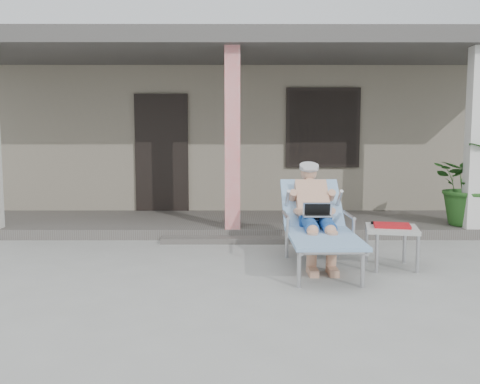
{
  "coord_description": "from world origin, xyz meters",
  "views": [
    {
      "loc": [
        0.09,
        -5.19,
        1.47
      ],
      "look_at": [
        0.1,
        0.6,
        0.85
      ],
      "focal_mm": 38.0,
      "sensor_mm": 36.0,
      "label": 1
    }
  ],
  "objects": [
    {
      "name": "side_table",
      "position": [
        1.82,
        0.45,
        0.42
      ],
      "size": [
        0.66,
        0.66,
        0.5
      ],
      "rotation": [
        0.0,
        0.0,
        -0.21
      ],
      "color": "#AAAAA5",
      "rests_on": "ground"
    },
    {
      "name": "house",
      "position": [
        0.0,
        6.5,
        1.67
      ],
      "size": [
        10.4,
        5.4,
        3.3
      ],
      "color": "gray",
      "rests_on": "ground"
    },
    {
      "name": "ground",
      "position": [
        0.0,
        0.0,
        0.0
      ],
      "size": [
        60.0,
        60.0,
        0.0
      ],
      "primitive_type": "plane",
      "color": "#9E9E99",
      "rests_on": "ground"
    },
    {
      "name": "potted_palm",
      "position": [
        3.6,
        2.4,
        0.77
      ],
      "size": [
        1.38,
        1.29,
        1.24
      ],
      "primitive_type": "imported",
      "rotation": [
        0.0,
        0.0,
        -0.34
      ],
      "color": "#26591E",
      "rests_on": "porch_deck"
    },
    {
      "name": "porch_deck",
      "position": [
        0.0,
        3.0,
        0.07
      ],
      "size": [
        10.0,
        2.0,
        0.15
      ],
      "primitive_type": "cube",
      "color": "#605B56",
      "rests_on": "ground"
    },
    {
      "name": "porch_overhang",
      "position": [
        0.0,
        2.95,
        2.79
      ],
      "size": [
        10.0,
        2.3,
        2.85
      ],
      "color": "silver",
      "rests_on": "porch_deck"
    },
    {
      "name": "lounger",
      "position": [
        0.99,
        0.62,
        0.77
      ],
      "size": [
        0.73,
        1.94,
        1.25
      ],
      "rotation": [
        0.0,
        0.0,
        0.0
      ],
      "color": "#B7B7BC",
      "rests_on": "ground"
    },
    {
      "name": "porch_step",
      "position": [
        0.0,
        1.85,
        0.04
      ],
      "size": [
        2.0,
        0.3,
        0.07
      ],
      "primitive_type": "cube",
      "color": "#605B56",
      "rests_on": "ground"
    }
  ]
}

